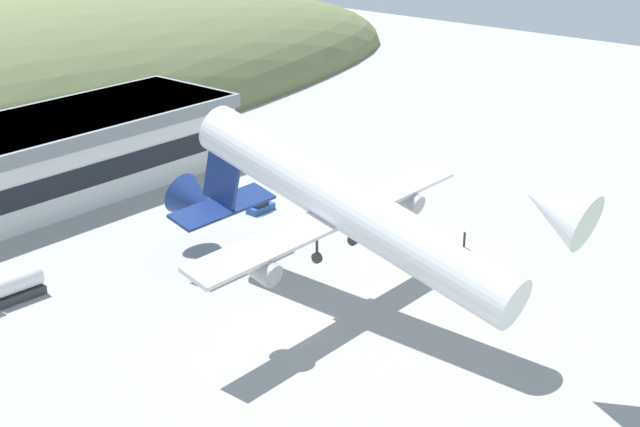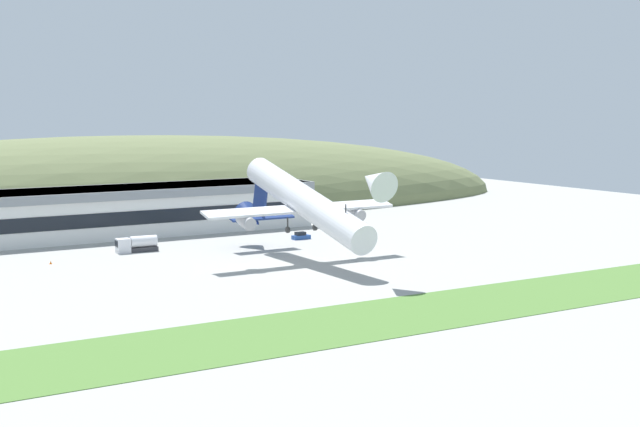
% 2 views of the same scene
% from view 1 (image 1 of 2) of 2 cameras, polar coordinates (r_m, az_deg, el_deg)
% --- Properties ---
extents(ground_plane, '(318.11, 318.11, 0.00)m').
position_cam_1_polar(ground_plane, '(87.15, -2.03, -7.29)').
color(ground_plane, '#9E9E99').
extents(cargo_airplane, '(37.78, 49.87, 16.88)m').
position_cam_1_polar(cargo_airplane, '(86.90, 1.42, 0.39)').
color(cargo_airplane, silver).
extents(service_car_2, '(3.88, 1.64, 1.57)m').
position_cam_1_polar(service_car_2, '(114.75, -3.84, 0.42)').
color(service_car_2, '#264C99').
rests_on(service_car_2, ground_plane).
extents(fuel_truck, '(8.08, 2.68, 3.09)m').
position_cam_1_polar(fuel_truck, '(96.37, -19.47, -4.63)').
color(fuel_truck, silver).
rests_on(fuel_truck, ground_plane).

